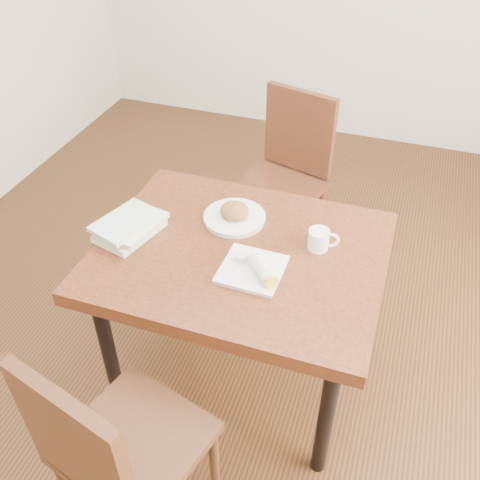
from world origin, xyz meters
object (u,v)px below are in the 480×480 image
(table, at_px, (240,267))
(coffee_mug, at_px, (320,239))
(book_stack, at_px, (130,226))
(plate_burrito, at_px, (255,269))
(chair_far, at_px, (287,169))
(plate_scone, at_px, (235,215))
(chair_near, at_px, (113,449))

(table, distance_m, coffee_mug, 0.33)
(table, relative_size, book_stack, 3.63)
(plate_burrito, bearing_deg, chair_far, 98.18)
(plate_scone, height_order, coffee_mug, coffee_mug)
(book_stack, bearing_deg, plate_burrito, -6.99)
(chair_near, relative_size, plate_scone, 3.75)
(chair_far, height_order, book_stack, chair_far)
(chair_far, bearing_deg, chair_near, -92.80)
(plate_burrito, relative_size, book_stack, 0.76)
(coffee_mug, bearing_deg, table, -158.36)
(plate_scone, bearing_deg, book_stack, -149.31)
(coffee_mug, xyz_separation_m, book_stack, (-0.72, -0.15, -0.01))
(table, height_order, book_stack, book_stack)
(plate_burrito, xyz_separation_m, book_stack, (-0.54, 0.07, 0.01))
(coffee_mug, height_order, plate_burrito, coffee_mug)
(table, xyz_separation_m, plate_scone, (-0.08, 0.17, 0.11))
(chair_far, distance_m, book_stack, 1.08)
(book_stack, bearing_deg, chair_far, 68.46)
(chair_near, bearing_deg, table, 79.91)
(chair_near, relative_size, book_stack, 3.18)
(plate_scone, bearing_deg, chair_far, 87.97)
(plate_burrito, bearing_deg, plate_scone, 122.45)
(table, bearing_deg, chair_near, -100.09)
(plate_scone, xyz_separation_m, coffee_mug, (0.36, -0.06, 0.02))
(chair_far, bearing_deg, book_stack, -111.54)
(chair_near, bearing_deg, plate_burrito, 70.89)
(chair_near, xyz_separation_m, coffee_mug, (0.42, 0.90, 0.24))
(coffee_mug, height_order, book_stack, coffee_mug)
(plate_scone, bearing_deg, plate_burrito, -57.55)
(plate_scone, relative_size, plate_burrito, 1.11)
(table, bearing_deg, coffee_mug, 21.64)
(plate_burrito, height_order, book_stack, plate_burrito)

